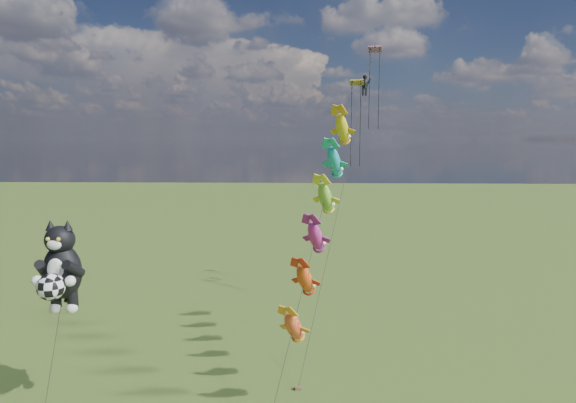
{
  "coord_description": "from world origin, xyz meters",
  "views": [
    {
      "loc": [
        11.24,
        -26.46,
        15.9
      ],
      "look_at": [
        9.95,
        9.01,
        11.31
      ],
      "focal_mm": 30.0,
      "sensor_mm": 36.0,
      "label": 1
    }
  ],
  "objects": [
    {
      "name": "parafoil_rig",
      "position": [
        16.27,
        16.25,
        20.12
      ],
      "size": [
        7.45,
        16.41,
        24.51
      ],
      "rotation": [
        0.0,
        0.0,
        -0.31
      ],
      "color": "brown",
      "rests_on": "ground"
    },
    {
      "name": "cat_kite_rig",
      "position": [
        -2.28,
        -1.13,
        8.87
      ],
      "size": [
        2.4,
        4.09,
        11.52
      ],
      "rotation": [
        0.0,
        0.0,
        -0.08
      ],
      "color": "brown",
      "rests_on": "ground"
    },
    {
      "name": "fish_windsock_rig",
      "position": [
        12.19,
        3.13,
        11.12
      ],
      "size": [
        5.87,
        14.93,
        19.81
      ],
      "rotation": [
        0.0,
        0.0,
        -0.04
      ],
      "color": "brown",
      "rests_on": "ground"
    }
  ]
}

